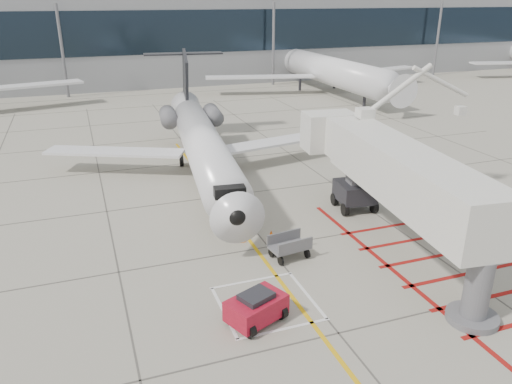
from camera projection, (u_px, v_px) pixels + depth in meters
name	position (u px, v px, depth m)	size (l,w,h in m)	color
ground_plane	(298.00, 284.00, 23.86)	(260.00, 260.00, 0.00)	#9C9987
regional_jet	(207.00, 133.00, 34.47)	(24.36, 30.72, 8.05)	white
jet_bridge	(406.00, 186.00, 25.60)	(8.86, 18.71, 7.48)	silver
pushback_tug	(256.00, 307.00, 20.87)	(2.44, 1.53, 1.43)	#A50F25
baggage_cart	(289.00, 246.00, 26.05)	(2.04, 1.29, 1.29)	#5B5B60
ground_power_unit	(437.00, 204.00, 30.33)	(2.60, 1.51, 2.05)	silver
cone_nose	(242.00, 238.00, 27.88)	(0.32, 0.32, 0.45)	orange
cone_side	(271.00, 234.00, 28.20)	(0.38, 0.38, 0.52)	#EC5F0C
terminal_building	(185.00, 32.00, 85.75)	(180.00, 28.00, 14.00)	gray
terminal_glass_band	(205.00, 31.00, 73.08)	(180.00, 0.10, 6.00)	black
bg_aircraft_c	(325.00, 51.00, 69.82)	(33.68, 37.42, 11.23)	silver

